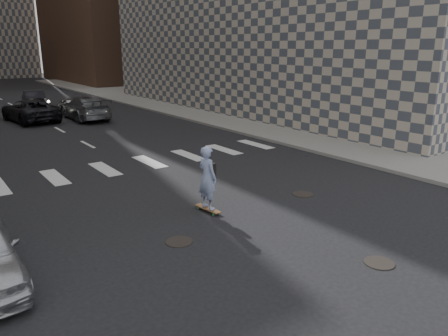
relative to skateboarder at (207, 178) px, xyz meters
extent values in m
plane|color=black|center=(0.21, -2.57, -1.07)|extent=(160.00, 160.00, 0.00)
cube|color=gray|center=(14.71, 17.43, -1.00)|extent=(13.00, 80.00, 0.15)
cube|color=black|center=(11.41, 11.43, 0.93)|extent=(0.30, 18.00, 4.00)
cylinder|color=black|center=(1.41, -5.07, -1.06)|extent=(0.70, 0.70, 0.02)
cylinder|color=black|center=(-1.79, -1.37, -1.06)|extent=(0.70, 0.70, 0.02)
cylinder|color=black|center=(3.51, -0.57, -1.06)|extent=(0.70, 0.70, 0.02)
cube|color=brown|center=(0.00, 0.00, -0.97)|extent=(0.36, 1.05, 0.02)
cylinder|color=green|center=(-0.05, -0.37, -1.04)|extent=(0.04, 0.07, 0.07)
cylinder|color=green|center=(0.13, -0.35, -1.04)|extent=(0.04, 0.07, 0.07)
cylinder|color=green|center=(-0.13, 0.35, -1.04)|extent=(0.04, 0.07, 0.07)
cylinder|color=green|center=(0.05, 0.37, -1.04)|extent=(0.04, 0.07, 0.07)
imported|color=#839EBF|center=(0.00, 0.00, 0.01)|extent=(0.54, 0.75, 1.93)
cube|color=black|center=(0.19, 0.08, 0.24)|extent=(0.15, 0.33, 0.37)
imported|color=#53555B|center=(2.85, 19.43, -0.28)|extent=(2.31, 5.49, 1.58)
imported|color=black|center=(-0.47, 20.66, -0.33)|extent=(3.06, 5.58, 1.48)
imported|color=#B3B6BB|center=(2.61, 21.99, -0.40)|extent=(1.78, 4.01, 1.34)
imported|color=black|center=(1.45, 28.06, -0.37)|extent=(2.00, 4.41, 1.41)
camera|label=1|loc=(-6.85, -10.40, 3.78)|focal=35.00mm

